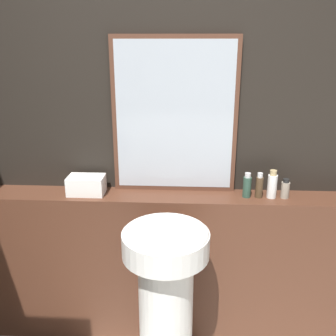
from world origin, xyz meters
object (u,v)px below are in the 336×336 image
Objects in this scene: conditioner_bottle at (259,186)px; towel_stack at (86,185)px; lotion_bottle at (272,185)px; body_wash_bottle at (285,189)px; shampoo_bottle at (247,186)px; pedestal_sink at (165,299)px; mirror at (175,117)px.

towel_stack is at bearing -180.00° from conditioner_bottle.
body_wash_bottle is at bearing 0.00° from lotion_bottle.
shampoo_bottle is (0.93, 0.00, 0.01)m from towel_stack.
lotion_bottle is (1.07, 0.00, 0.02)m from towel_stack.
lotion_bottle is at bearing -0.00° from conditioner_bottle.
conditioner_bottle reaches higher than shampoo_bottle.
lotion_bottle reaches higher than pedestal_sink.
mirror is at bearing 86.85° from pedestal_sink.
towel_stack is at bearing -169.69° from mirror.
lotion_bottle is (0.07, -0.00, 0.01)m from conditioner_bottle.
shampoo_bottle is 1.28× the size of body_wash_bottle.
shampoo_bottle is at bearing -180.00° from conditioner_bottle.
shampoo_bottle is 0.07m from conditioner_bottle.
conditioner_bottle is at bearing 37.25° from pedestal_sink.
mirror is 4.22× the size of towel_stack.
shampoo_bottle is at bearing 180.00° from lotion_bottle.
lotion_bottle is (0.56, -0.09, -0.37)m from mirror.
pedestal_sink is at bearing -142.75° from conditioner_bottle.
mirror is 0.62m from conditioner_bottle.
lotion_bottle reaches higher than conditioner_bottle.
towel_stack is at bearing 141.01° from pedestal_sink.
shampoo_bottle is 0.14m from lotion_bottle.
body_wash_bottle is at bearing 0.00° from shampoo_bottle.
lotion_bottle reaches higher than body_wash_bottle.
conditioner_bottle is (1.00, 0.00, 0.01)m from towel_stack.
pedestal_sink is 6.44× the size of conditioner_bottle.
conditioner_bottle is 0.07m from lotion_bottle.
pedestal_sink is 8.30× the size of body_wash_bottle.
mirror is 0.75m from body_wash_bottle.
mirror is (0.03, 0.49, 0.87)m from pedestal_sink.
mirror is 0.65m from towel_stack.
body_wash_bottle is at bearing -0.00° from conditioner_bottle.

